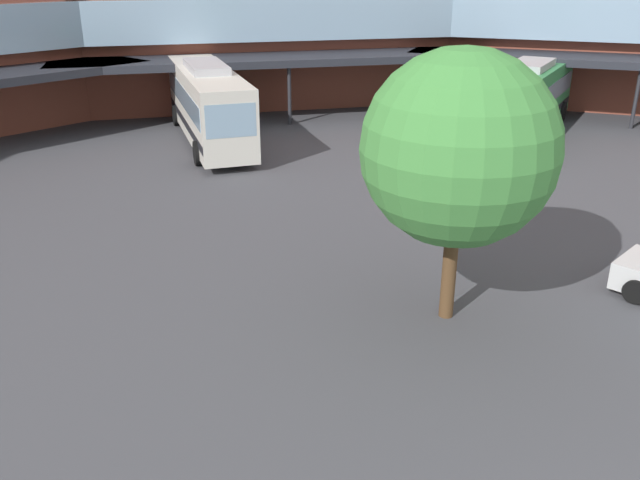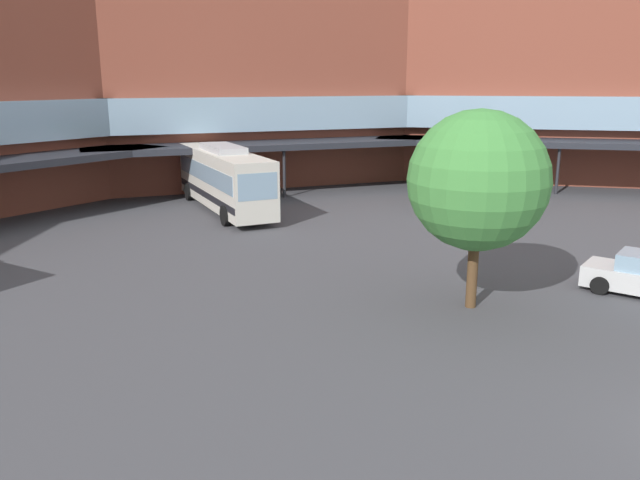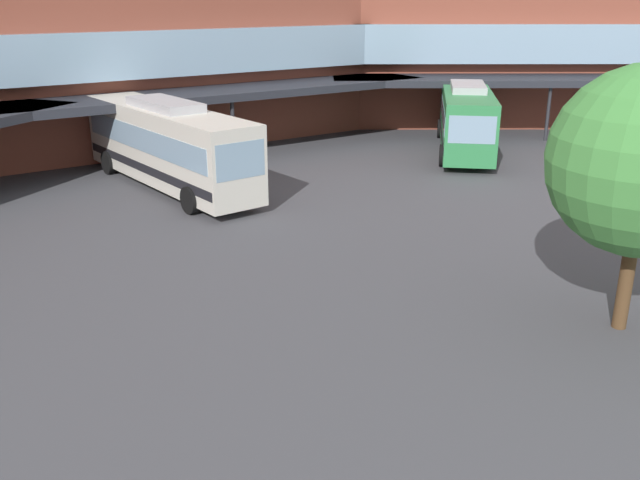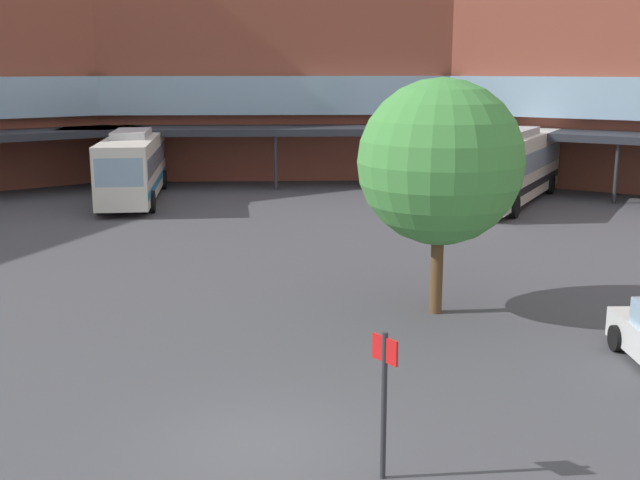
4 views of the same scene
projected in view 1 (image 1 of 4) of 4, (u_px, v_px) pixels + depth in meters
The scene contains 3 objects.
bus_1 at pixel (527, 97), 34.84m from camera, with size 10.63×7.63×3.68m.
bus_2 at pixel (208, 102), 33.02m from camera, with size 5.06×12.26×3.88m.
plaza_tree at pixel (459, 149), 15.54m from camera, with size 4.66×4.66×6.72m.
Camera 1 is at (-8.21, -2.16, 8.42)m, focal length 37.71 mm.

